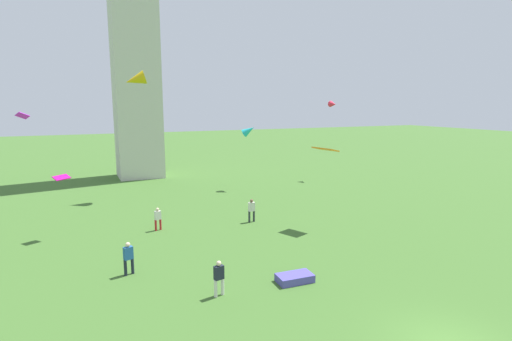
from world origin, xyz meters
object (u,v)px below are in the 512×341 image
object	(u,v)px
person_3	(252,209)
person_2	(158,218)
kite_flying_0	(22,116)
kite_flying_5	(325,149)
kite_flying_1	(333,104)
kite_flying_4	(249,130)
kite_flying_3	(62,177)
kite_bundle_0	(295,278)
person_0	(219,276)
person_1	(128,256)
kite_flying_2	(135,80)

from	to	relation	value
person_3	person_2	bearing A→B (deg)	169.55
kite_flying_0	kite_flying_5	bearing A→B (deg)	-54.26
kite_flying_1	kite_flying_4	world-z (taller)	kite_flying_1
kite_flying_3	kite_bundle_0	size ratio (longest dim) A/B	0.64
person_0	kite_flying_3	bearing A→B (deg)	-74.72
person_1	kite_flying_3	bearing A→B (deg)	93.08
kite_flying_2	kite_flying_4	distance (m)	12.19
person_0	kite_flying_4	bearing A→B (deg)	-130.03
kite_flying_1	kite_flying_3	xyz separation A→B (m)	(-28.91, -10.58, -4.78)
person_3	kite_flying_5	distance (m)	7.15
kite_flying_1	kite_flying_4	distance (m)	11.75
kite_flying_4	kite_flying_3	bearing A→B (deg)	155.74
person_2	kite_flying_4	distance (m)	16.46
person_3	kite_flying_2	bearing A→B (deg)	114.74
person_0	kite_bundle_0	distance (m)	4.05
kite_flying_4	kite_flying_2	bearing A→B (deg)	123.62
person_1	kite_flying_1	world-z (taller)	kite_flying_1
person_2	person_3	bearing A→B (deg)	157.77
person_3	kite_flying_4	bearing A→B (deg)	64.36
kite_flying_1	kite_flying_2	world-z (taller)	kite_flying_2
person_3	kite_flying_0	distance (m)	17.45
kite_flying_4	person_1	bearing A→B (deg)	178.07
kite_flying_3	kite_flying_1	bearing A→B (deg)	173.34
kite_flying_0	kite_bundle_0	size ratio (longest dim) A/B	0.52
person_3	kite_flying_1	distance (m)	21.89
kite_flying_3	kite_flying_4	world-z (taller)	kite_flying_4
person_2	kite_flying_0	xyz separation A→B (m)	(-8.18, 4.33, 7.16)
kite_flying_1	kite_bundle_0	world-z (taller)	kite_flying_1
person_1	kite_bundle_0	xyz separation A→B (m)	(7.52, -4.35, -0.81)
person_3	person_1	bearing A→B (deg)	-151.21
kite_flying_0	kite_flying_3	world-z (taller)	kite_flying_0
person_1	kite_flying_3	xyz separation A→B (m)	(-3.11, 8.06, 3.09)
person_0	person_1	distance (m)	5.49
kite_flying_4	person_2	bearing A→B (deg)	169.79
kite_flying_5	person_3	bearing A→B (deg)	-147.47
person_0	kite_flying_2	distance (m)	24.56
person_2	kite_bundle_0	world-z (taller)	person_2
person_0	kite_flying_3	world-z (taller)	kite_flying_3
kite_flying_1	person_1	bearing A→B (deg)	-144.88
kite_flying_3	kite_flying_4	size ratio (longest dim) A/B	0.67
kite_flying_0	kite_flying_5	size ratio (longest dim) A/B	0.48
person_3	kite_bundle_0	xyz separation A→B (m)	(-2.21, -10.40, -0.81)
person_1	kite_flying_3	distance (m)	9.18
person_0	kite_flying_0	xyz separation A→B (m)	(-8.89, 15.46, 7.11)
kite_flying_0	kite_flying_4	xyz separation A→B (m)	(19.78, 6.11, -1.91)
kite_bundle_0	kite_flying_2	bearing A→B (deg)	100.54
kite_flying_4	kite_bundle_0	size ratio (longest dim) A/B	0.97
person_1	kite_flying_1	xyz separation A→B (m)	(25.80, 18.65, 7.87)
kite_bundle_0	kite_flying_5	bearing A→B (deg)	47.67
kite_flying_5	kite_bundle_0	world-z (taller)	kite_flying_5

